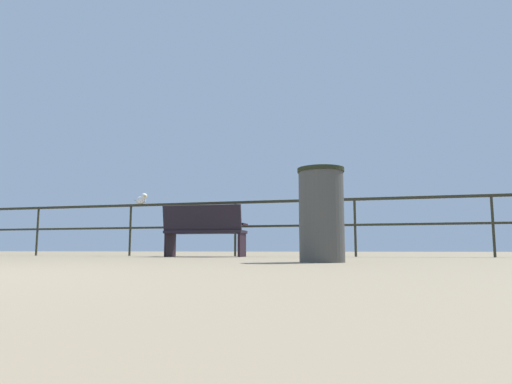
{
  "coord_description": "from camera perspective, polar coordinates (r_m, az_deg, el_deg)",
  "views": [
    {
      "loc": [
        2.63,
        -0.95,
        0.12
      ],
      "look_at": [
        0.54,
        6.91,
        1.16
      ],
      "focal_mm": 31.96,
      "sensor_mm": 36.0,
      "label": 1
    }
  ],
  "objects": [
    {
      "name": "trash_bin",
      "position": [
        4.55,
        8.19,
        -2.82
      ],
      "size": [
        0.47,
        0.47,
        0.93
      ],
      "color": "#42413C",
      "rests_on": "ground_plane"
    },
    {
      "name": "pier_railing",
      "position": [
        8.79,
        -2.6,
        -2.93
      ],
      "size": [
        18.07,
        0.05,
        1.05
      ],
      "color": "#2A281A",
      "rests_on": "ground_plane"
    },
    {
      "name": "seagull_on_rail",
      "position": [
        9.61,
        -14.15,
        -0.89
      ],
      "size": [
        0.41,
        0.3,
        0.21
      ],
      "color": "silver",
      "rests_on": "pier_railing"
    },
    {
      "name": "bench_near_left",
      "position": [
        8.11,
        -6.52,
        -4.62
      ],
      "size": [
        1.44,
        0.71,
        0.9
      ],
      "color": "black",
      "rests_on": "ground_plane"
    }
  ]
}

